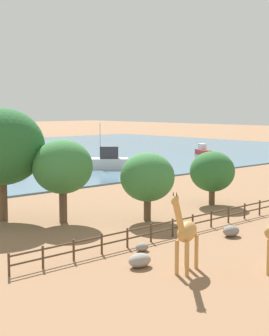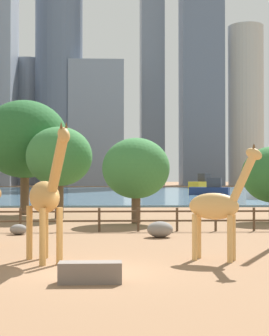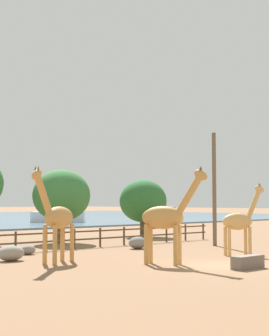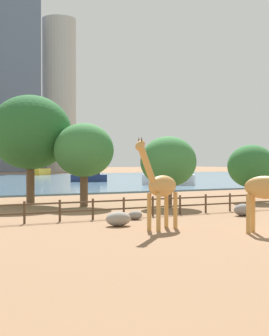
{
  "view_description": "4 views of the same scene",
  "coord_description": "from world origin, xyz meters",
  "views": [
    {
      "loc": [
        -26.21,
        -12.58,
        9.13
      ],
      "look_at": [
        0.95,
        17.16,
        4.38
      ],
      "focal_mm": 55.0,
      "sensor_mm": 36.0,
      "label": 1
    },
    {
      "loc": [
        0.68,
        -16.35,
        3.03
      ],
      "look_at": [
        1.8,
        10.82,
        3.48
      ],
      "focal_mm": 55.0,
      "sensor_mm": 36.0,
      "label": 2
    },
    {
      "loc": [
        -19.81,
        -16.02,
        3.06
      ],
      "look_at": [
        0.48,
        6.7,
        5.09
      ],
      "focal_mm": 55.0,
      "sensor_mm": 36.0,
      "label": 3
    },
    {
      "loc": [
        -19.62,
        -16.8,
        3.57
      ],
      "look_at": [
        4.0,
        25.69,
        2.96
      ],
      "focal_mm": 55.0,
      "sensor_mm": 36.0,
      "label": 4
    }
  ],
  "objects": [
    {
      "name": "giraffe_young",
      "position": [
        -5.42,
        5.99,
        2.29
      ],
      "size": [
        3.34,
        1.78,
        4.8
      ],
      "rotation": [
        0.0,
        0.0,
        3.51
      ],
      "color": "#C18C47",
      "rests_on": "ground"
    },
    {
      "name": "boulder_near_fence",
      "position": [
        -6.63,
        8.41,
        0.4
      ],
      "size": [
        1.45,
        1.07,
        0.8
      ],
      "primitive_type": "ellipsoid",
      "color": "gray",
      "rests_on": "ground"
    },
    {
      "name": "boulder_by_pole",
      "position": [
        -4.27,
        10.73,
        0.27
      ],
      "size": [
        0.9,
        0.72,
        0.54
      ],
      "primitive_type": "ellipsoid",
      "color": "gray",
      "rests_on": "ground"
    },
    {
      "name": "boulder_small",
      "position": [
        3.01,
        9.21,
        0.4
      ],
      "size": [
        1.3,
        1.06,
        0.79
      ],
      "primitive_type": "ellipsoid",
      "color": "gray",
      "rests_on": "ground"
    },
    {
      "name": "enclosure_fence",
      "position": [
        -0.04,
        12.0,
        0.76
      ],
      "size": [
        26.12,
        0.14,
        1.3
      ],
      "color": "#4C3826",
      "rests_on": "ground"
    },
    {
      "name": "tree_left_large",
      "position": [
        -3.23,
        21.02,
        4.46
      ],
      "size": [
        4.78,
        4.78,
        6.64
      ],
      "color": "brown",
      "rests_on": "ground"
    },
    {
      "name": "tree_center_broad",
      "position": [
        2.15,
        16.94,
        3.55
      ],
      "size": [
        4.38,
        4.38,
        5.54
      ],
      "color": "brown",
      "rests_on": "ground"
    },
    {
      "name": "tree_right_tall",
      "position": [
        -6.38,
        24.94,
        6.0
      ],
      "size": [
        6.9,
        6.9,
        9.12
      ],
      "color": "brown",
      "rests_on": "ground"
    },
    {
      "name": "tree_left_small",
      "position": [
        11.43,
        17.81,
        3.15
      ],
      "size": [
        4.22,
        4.22,
        5.06
      ],
      "color": "brown",
      "rests_on": "ground"
    },
    {
      "name": "boat_sailboat",
      "position": [
        15.62,
        62.1,
        1.09
      ],
      "size": [
        6.37,
        4.09,
        2.64
      ],
      "rotation": [
        0.0,
        0.0,
        2.79
      ],
      "color": "navy",
      "rests_on": "harbor_water"
    },
    {
      "name": "boat_tug",
      "position": [
        49.24,
        50.68,
        0.9
      ],
      "size": [
        3.72,
        4.9,
        2.06
      ],
      "rotation": [
        0.0,
        0.0,
        4.21
      ],
      "color": "#B22D28",
      "rests_on": "harbor_water"
    },
    {
      "name": "boat_barge",
      "position": [
        21.2,
        45.94,
        1.32
      ],
      "size": [
        7.43,
        6.89,
        6.72
      ],
      "rotation": [
        0.0,
        0.0,
        2.44
      ],
      "color": "silver",
      "rests_on": "harbor_water"
    }
  ]
}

